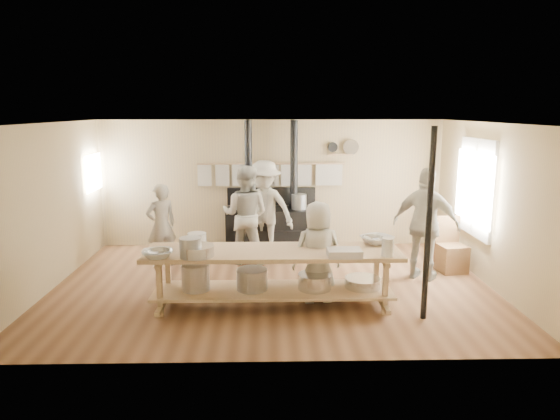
{
  "coord_description": "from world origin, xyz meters",
  "views": [
    {
      "loc": [
        -0.06,
        -7.69,
        2.8
      ],
      "look_at": [
        0.13,
        0.2,
        1.21
      ],
      "focal_mm": 32.0,
      "sensor_mm": 36.0,
      "label": 1
    }
  ],
  "objects": [
    {
      "name": "mixing_bowl_large",
      "position": [
        -1.03,
        -1.17,
        0.92
      ],
      "size": [
        0.6,
        0.6,
        0.15
      ],
      "primitive_type": "cylinder",
      "rotation": [
        0.0,
        0.0,
        -0.37
      ],
      "color": "silver",
      "rests_on": "prep_table"
    },
    {
      "name": "prep_table",
      "position": [
        -0.01,
        -0.9,
        0.52
      ],
      "size": [
        3.6,
        0.9,
        0.85
      ],
      "color": "tan",
      "rests_on": "ground"
    },
    {
      "name": "bowl_steel_a",
      "position": [
        -1.55,
        -1.23,
        0.9
      ],
      "size": [
        0.43,
        0.43,
        0.1
      ],
      "primitive_type": "imported",
      "rotation": [
        0.0,
        0.0,
        0.42
      ],
      "color": "silver",
      "rests_on": "prep_table"
    },
    {
      "name": "left_opening",
      "position": [
        -3.45,
        2.0,
        1.6
      ],
      "size": [
        0.0,
        0.9,
        0.9
      ],
      "color": "white",
      "rests_on": "ground"
    },
    {
      "name": "bowl_steel_b",
      "position": [
        1.49,
        -0.57,
        0.9
      ],
      "size": [
        0.39,
        0.39,
        0.1
      ],
      "primitive_type": "imported",
      "rotation": [
        0.0,
        0.0,
        3.4
      ],
      "color": "silver",
      "rests_on": "prep_table"
    },
    {
      "name": "support_post",
      "position": [
        2.05,
        -1.35,
        1.3
      ],
      "size": [
        0.08,
        0.08,
        2.6
      ],
      "primitive_type": "cylinder",
      "color": "black",
      "rests_on": "ground"
    },
    {
      "name": "pitcher",
      "position": [
        1.55,
        -1.23,
        0.98
      ],
      "size": [
        0.17,
        0.17,
        0.25
      ],
      "primitive_type": "cylinder",
      "rotation": [
        0.0,
        0.0,
        -0.03
      ],
      "color": "silver",
      "rests_on": "prep_table"
    },
    {
      "name": "cook_right",
      "position": [
        2.54,
        0.25,
        0.94
      ],
      "size": [
        1.17,
        0.99,
        1.88
      ],
      "primitive_type": "imported",
      "rotation": [
        0.0,
        0.0,
        2.56
      ],
      "color": "#B1AE9D",
      "rests_on": "ground"
    },
    {
      "name": "stove",
      "position": [
        -0.01,
        2.12,
        0.52
      ],
      "size": [
        1.9,
        0.75,
        2.6
      ],
      "color": "black",
      "rests_on": "ground"
    },
    {
      "name": "towel_rail",
      "position": [
        -0.0,
        2.4,
        1.55
      ],
      "size": [
        3.0,
        0.04,
        0.47
      ],
      "color": "tan",
      "rests_on": "ground"
    },
    {
      "name": "bowl_white_a",
      "position": [
        -1.55,
        -1.23,
        0.9
      ],
      "size": [
        0.5,
        0.5,
        0.1
      ],
      "primitive_type": "imported",
      "rotation": [
        0.0,
        0.0,
        0.24
      ],
      "color": "silver",
      "rests_on": "prep_table"
    },
    {
      "name": "cook_by_window",
      "position": [
        -0.14,
        1.7,
        0.93
      ],
      "size": [
        1.38,
        1.11,
        1.86
      ],
      "primitive_type": "imported",
      "rotation": [
        0.0,
        0.0,
        -0.41
      ],
      "color": "#B1AE9D",
      "rests_on": "ground"
    },
    {
      "name": "back_wall_shelf",
      "position": [
        1.46,
        2.43,
        2.0
      ],
      "size": [
        0.63,
        0.14,
        0.32
      ],
      "color": "tan",
      "rests_on": "ground"
    },
    {
      "name": "deep_bowl_enamel",
      "position": [
        -1.11,
        -0.57,
        0.94
      ],
      "size": [
        0.35,
        0.35,
        0.17
      ],
      "primitive_type": "cylinder",
      "rotation": [
        0.0,
        0.0,
        -0.36
      ],
      "color": "silver",
      "rests_on": "prep_table"
    },
    {
      "name": "roasting_pan",
      "position": [
        0.97,
        -1.23,
        0.9
      ],
      "size": [
        0.46,
        0.3,
        0.1
      ],
      "primitive_type": "cube",
      "rotation": [
        0.0,
        0.0,
        0.0
      ],
      "color": "#B2B2B7",
      "rests_on": "prep_table"
    },
    {
      "name": "cook_far_left",
      "position": [
        -1.99,
        1.07,
        0.76
      ],
      "size": [
        0.66,
        0.6,
        1.51
      ],
      "primitive_type": "imported",
      "rotation": [
        0.0,
        0.0,
        3.7
      ],
      "color": "#B1AE9D",
      "rests_on": "ground"
    },
    {
      "name": "cook_center",
      "position": [
        0.66,
        -0.69,
        0.75
      ],
      "size": [
        0.8,
        0.59,
        1.51
      ],
      "primitive_type": "imported",
      "rotation": [
        0.0,
        0.0,
        3.3
      ],
      "color": "#B1AE9D",
      "rests_on": "ground"
    },
    {
      "name": "room_shell",
      "position": [
        0.0,
        0.0,
        1.62
      ],
      "size": [
        7.0,
        7.0,
        7.0
      ],
      "color": "#CAB481",
      "rests_on": "ground"
    },
    {
      "name": "window_right",
      "position": [
        3.47,
        0.6,
        1.5
      ],
      "size": [
        0.09,
        1.5,
        1.65
      ],
      "color": "beige",
      "rests_on": "ground"
    },
    {
      "name": "ground",
      "position": [
        0.0,
        0.0,
        0.0
      ],
      "size": [
        7.0,
        7.0,
        0.0
      ],
      "primitive_type": "plane",
      "color": "brown",
      "rests_on": "ground"
    },
    {
      "name": "bucket_galv",
      "position": [
        -1.11,
        -1.23,
        0.99
      ],
      "size": [
        0.33,
        0.33,
        0.27
      ],
      "primitive_type": "cylinder",
      "rotation": [
        0.0,
        0.0,
        -0.14
      ],
      "color": "gray",
      "rests_on": "prep_table"
    },
    {
      "name": "cook_left",
      "position": [
        -0.48,
        1.24,
        0.91
      ],
      "size": [
        1.02,
        0.88,
        1.82
      ],
      "primitive_type": "imported",
      "rotation": [
        0.0,
        0.0,
        2.9
      ],
      "color": "#B1AE9D",
      "rests_on": "ground"
    },
    {
      "name": "bowl_white_b",
      "position": [
        1.55,
        -0.57,
        0.91
      ],
      "size": [
        0.62,
        0.62,
        0.11
      ],
      "primitive_type": "imported",
      "rotation": [
        0.0,
        0.0,
        2.15
      ],
      "color": "silver",
      "rests_on": "prep_table"
    },
    {
      "name": "chair",
      "position": [
        3.15,
        0.65,
        0.28
      ],
      "size": [
        0.51,
        0.51,
        0.96
      ],
      "rotation": [
        0.0,
        0.0,
        0.15
      ],
      "color": "brown",
      "rests_on": "ground"
    }
  ]
}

